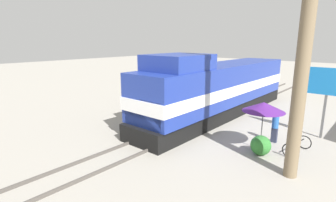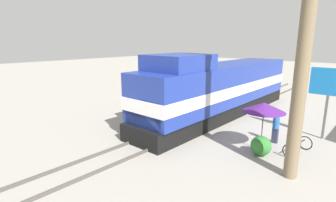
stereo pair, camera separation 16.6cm
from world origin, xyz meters
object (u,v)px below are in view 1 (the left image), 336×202
object	(u,v)px
locomotive	(217,89)
billboard_sign	(328,86)
vendor_umbrella	(264,107)
bicycle	(297,146)
utility_pole	(307,23)
person_bystander	(275,126)

from	to	relation	value
locomotive	billboard_sign	world-z (taller)	locomotive
vendor_umbrella	bicycle	xyz separation A→B (m)	(1.48, 0.87, -1.90)
locomotive	billboard_sign	bearing A→B (deg)	0.77
utility_pole	bicycle	distance (m)	6.23
person_bystander	bicycle	size ratio (longest dim) A/B	0.96
billboard_sign	bicycle	size ratio (longest dim) A/B	2.23
vendor_umbrella	person_bystander	world-z (taller)	vendor_umbrella
locomotive	billboard_sign	distance (m)	6.85
locomotive	bicycle	world-z (taller)	locomotive
vendor_umbrella	utility_pole	bearing A→B (deg)	-41.05
locomotive	utility_pole	world-z (taller)	utility_pole
billboard_sign	person_bystander	distance (m)	3.63
utility_pole	vendor_umbrella	distance (m)	4.55
utility_pole	billboard_sign	distance (m)	6.44
utility_pole	person_bystander	distance (m)	6.31
bicycle	billboard_sign	bearing A→B (deg)	-88.72
locomotive	vendor_umbrella	world-z (taller)	locomotive
billboard_sign	bicycle	bearing A→B (deg)	-97.73
locomotive	bicycle	xyz separation A→B (m)	(6.36, -3.04, -1.64)
vendor_umbrella	bicycle	bearing A→B (deg)	30.36
locomotive	billboard_sign	xyz separation A→B (m)	(6.78, 0.09, 0.96)
person_bystander	bicycle	xyz separation A→B (m)	(1.36, -0.70, -0.57)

